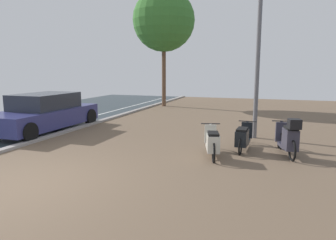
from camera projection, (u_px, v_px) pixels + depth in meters
name	position (u px, v px, depth m)	size (l,w,h in m)	color
ground	(87.00, 195.00, 5.72)	(21.00, 40.00, 0.13)	#29343A
scooter_near	(243.00, 137.00, 8.71)	(0.52, 1.81, 0.73)	black
scooter_mid	(288.00, 138.00, 8.09)	(0.69, 1.70, 1.07)	black
scooter_far	(212.00, 143.00, 8.03)	(0.72, 1.67, 0.79)	black
parked_car_near	(44.00, 113.00, 11.52)	(1.95, 4.46, 1.35)	navy
lamp_post	(258.00, 45.00, 9.87)	(0.20, 0.52, 5.32)	slate
street_tree	(164.00, 20.00, 18.40)	(3.64, 3.64, 6.88)	brown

